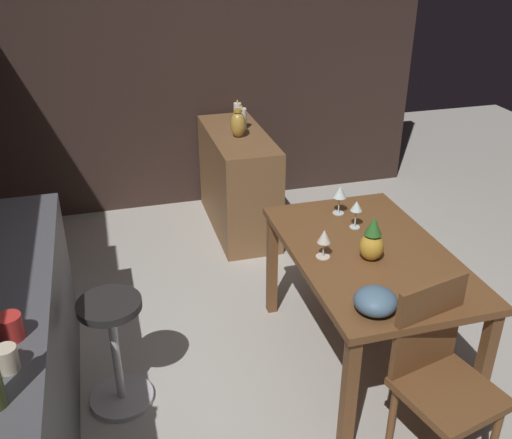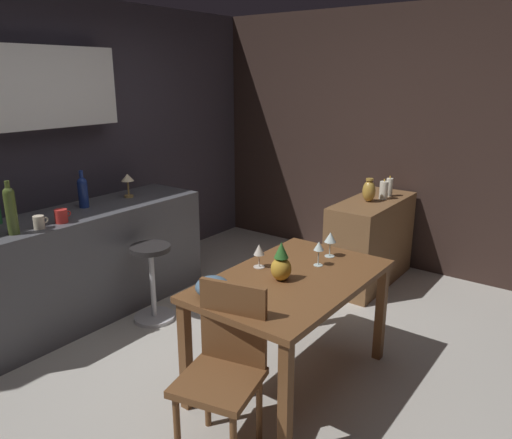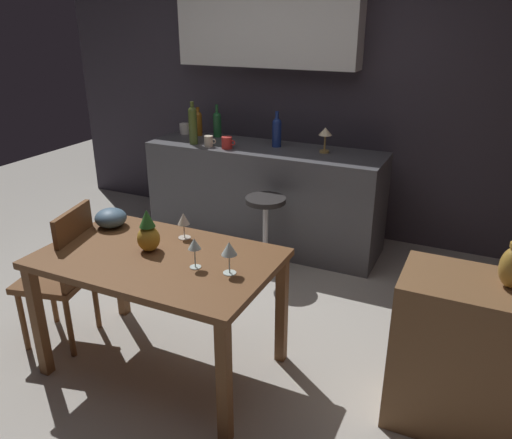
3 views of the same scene
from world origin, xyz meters
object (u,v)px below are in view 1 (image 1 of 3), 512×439
Objects in this scene: pillar_candle_tall at (238,114)px; vase_brass at (238,124)px; chair_near_window at (440,373)px; wine_glass_right at (356,207)px; dining_table at (368,265)px; cup_red at (10,327)px; bar_stool at (115,350)px; pillar_candle_short at (242,119)px; pineapple_centerpiece at (372,241)px; wine_glass_left at (324,237)px; wine_glass_center at (340,193)px; cup_cream at (7,358)px; sideboard_cabinet at (238,181)px; fruit_bowl at (375,301)px.

vase_brass reaches higher than pillar_candle_tall.
chair_near_window reaches higher than wine_glass_right.
cup_red is (-0.48, 1.71, 0.30)m from dining_table.
bar_stool is at bearing 150.24° from pillar_candle_tall.
pillar_candle_short is 0.90× the size of vase_brass.
wine_glass_left is at bearing 69.75° from pineapple_centerpiece.
bar_stool is 4.04× the size of wine_glass_left.
pillar_candle_tall is at bearing 4.88° from pineapple_centerpiece.
wine_glass_right is at bearing -171.46° from pillar_candle_short.
pillar_candle_short reaches higher than cup_red.
pillar_candle_short reaches higher than wine_glass_center.
pillar_candle_short is (1.91, 0.22, 0.26)m from dining_table.
pillar_candle_short is at bearing 8.86° from wine_glass_center.
cup_cream is 2.97m from pillar_candle_short.
wine_glass_center reaches higher than wine_glass_left.
sideboard_cabinet is 2.92m from cup_cream.
wine_glass_left is 0.81× the size of fruit_bowl.
cup_cream is at bearing 123.08° from wine_glass_center.
pillar_candle_tall is at bearing 7.89° from wine_glass_right.
wine_glass_left reaches higher than bar_stool.
sideboard_cabinet is at bearing -29.99° from cup_cream.
pineapple_centerpiece reaches higher than dining_table.
pillar_candle_tall is (1.78, 0.25, 0.04)m from wine_glass_right.
cup_red is at bearing 149.43° from pillar_candle_tall.
bar_stool is 3.29× the size of pillar_candle_short.
pineapple_centerpiece is 1.92× the size of cup_red.
pillar_candle_tall reaches higher than chair_near_window.
pillar_candle_short is at bearing 5.22° from pineapple_centerpiece.
cup_cream is (0.04, 1.74, 0.46)m from chair_near_window.
cup_red reaches higher than pineapple_centerpiece.
sideboard_cabinet is 1.87m from wine_glass_left.
wine_glass_left is at bearing 22.81° from chair_near_window.
pillar_candle_short is (1.91, -0.05, 0.05)m from wine_glass_left.
chair_near_window is 1.59m from bar_stool.
wine_glass_left is 0.96× the size of wine_glass_right.
fruit_bowl is 1.76× the size of cup_cream.
pillar_candle_tall reaches higher than bar_stool.
cup_cream is at bearing 149.95° from pillar_candle_short.
wine_glass_left is at bearing -91.70° from bar_stool.
chair_near_window is at bearing -117.85° from bar_stool.
pineapple_centerpiece is 2.20× the size of cup_cream.
chair_near_window is 1.03m from wine_glass_right.
bar_stool is (-1.78, 1.09, -0.07)m from sideboard_cabinet.
cup_red reaches higher than chair_near_window.
cup_cream is 3.09m from pillar_candle_tall.
fruit_bowl reaches higher than sideboard_cabinet.
wine_glass_right is (-1.56, -0.30, 0.46)m from sideboard_cabinet.
vase_brass reaches higher than fruit_bowl.
pineapple_centerpiece is 1.25× the size of fruit_bowl.
chair_near_window is at bearing -173.79° from pineapple_centerpiece.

